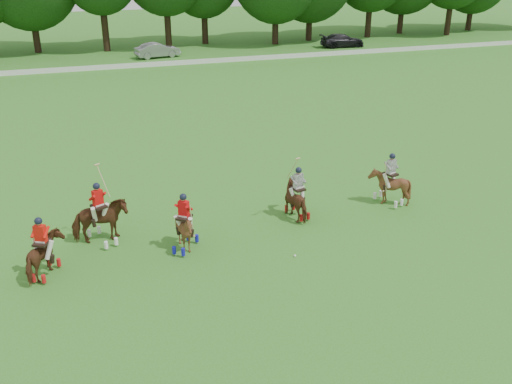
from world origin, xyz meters
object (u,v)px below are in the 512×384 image
object	(u,v)px
polo_stripe_a	(298,200)
polo_ball	(295,256)
polo_stripe_b	(389,186)
polo_red_b	(101,221)
car_right	(342,41)
polo_red_a	(44,256)
polo_red_c	(185,230)
car_mid	(157,50)

from	to	relation	value
polo_stripe_a	polo_ball	world-z (taller)	polo_stripe_a
polo_stripe_b	polo_ball	world-z (taller)	polo_stripe_b
polo_red_b	car_right	bearing A→B (deg)	52.86
polo_red_a	polo_red_c	bearing A→B (deg)	3.62
polo_stripe_a	polo_red_b	bearing A→B (deg)	178.02
polo_stripe_b	polo_red_c	bearing A→B (deg)	-172.33
car_right	polo_red_b	world-z (taller)	polo_red_b
polo_ball	polo_stripe_b	bearing A→B (deg)	28.50
polo_stripe_a	polo_stripe_b	xyz separation A→B (m)	(4.26, -0.01, 0.05)
car_mid	car_right	distance (m)	20.40
polo_stripe_a	polo_ball	xyz separation A→B (m)	(-1.32, -3.04, -0.74)
car_mid	polo_stripe_a	size ratio (longest dim) A/B	1.61
car_right	polo_red_c	world-z (taller)	polo_red_c
polo_red_a	polo_red_b	distance (m)	2.71
polo_red_c	polo_stripe_b	xyz separation A→B (m)	(9.21, 1.24, 0.03)
car_right	car_mid	bearing A→B (deg)	92.60
car_right	polo_ball	size ratio (longest dim) A/B	54.09
polo_red_c	polo_red_a	bearing A→B (deg)	-176.38
polo_stripe_a	car_right	bearing A→B (deg)	61.32
polo_red_a	polo_red_c	xyz separation A→B (m)	(4.88, 0.31, 0.02)
polo_red_b	polo_ball	bearing A→B (deg)	-26.96
polo_red_b	polo_ball	distance (m)	7.35
car_right	polo_stripe_b	world-z (taller)	polo_stripe_b
polo_red_a	polo_stripe_a	distance (m)	9.95
polo_stripe_a	polo_stripe_b	world-z (taller)	polo_stripe_a
polo_red_a	polo_ball	bearing A→B (deg)	-9.87
polo_red_b	polo_stripe_b	world-z (taller)	polo_red_b
polo_red_b	polo_red_c	xyz separation A→B (m)	(2.88, -1.52, -0.09)
polo_ball	polo_red_c	bearing A→B (deg)	153.79
polo_stripe_b	car_right	bearing A→B (deg)	66.46
polo_red_a	polo_stripe_a	size ratio (longest dim) A/B	0.80
polo_red_a	polo_red_c	distance (m)	4.89
car_mid	polo_red_a	xyz separation A→B (m)	(-10.35, -39.80, 0.06)
polo_red_b	car_mid	bearing A→B (deg)	77.59
car_mid	polo_stripe_b	distance (m)	38.43
polo_ball	polo_red_a	bearing A→B (deg)	170.13
polo_stripe_b	polo_stripe_a	bearing A→B (deg)	179.84
car_right	polo_red_b	bearing A→B (deg)	145.46
car_right	polo_ball	bearing A→B (deg)	154.28
car_right	polo_stripe_a	bearing A→B (deg)	153.92
car_mid	car_right	world-z (taller)	car_mid
polo_red_c	polo_stripe_a	world-z (taller)	polo_stripe_a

